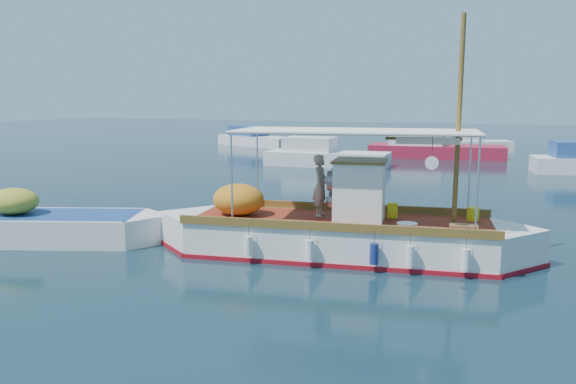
% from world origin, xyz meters
% --- Properties ---
extents(ground, '(160.00, 160.00, 0.00)m').
position_xyz_m(ground, '(0.00, 0.00, 0.00)').
color(ground, black).
rests_on(ground, ground).
extents(fishing_caique, '(9.22, 3.68, 5.72)m').
position_xyz_m(fishing_caique, '(0.74, -0.55, 0.50)').
color(fishing_caique, white).
rests_on(fishing_caique, ground).
extents(dinghy, '(6.17, 3.48, 1.62)m').
position_xyz_m(dinghy, '(-6.72, -2.43, 0.34)').
color(dinghy, white).
rests_on(dinghy, ground).
extents(bg_boat_nw, '(7.01, 2.91, 1.80)m').
position_xyz_m(bg_boat_nw, '(-5.87, 16.72, 0.49)').
color(bg_boat_nw, silver).
rests_on(bg_boat_nw, ground).
extents(bg_boat_n, '(8.76, 3.86, 1.80)m').
position_xyz_m(bg_boat_n, '(-1.05, 24.00, 0.49)').
color(bg_boat_n, maroon).
rests_on(bg_boat_n, ground).
extents(bg_boat_far_w, '(7.75, 4.91, 1.80)m').
position_xyz_m(bg_boat_far_w, '(-15.72, 27.66, 0.49)').
color(bg_boat_far_w, silver).
rests_on(bg_boat_far_w, ground).
extents(bg_boat_far_n, '(5.51, 3.59, 1.80)m').
position_xyz_m(bg_boat_far_n, '(0.87, 29.18, 0.49)').
color(bg_boat_far_n, silver).
rests_on(bg_boat_far_n, ground).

